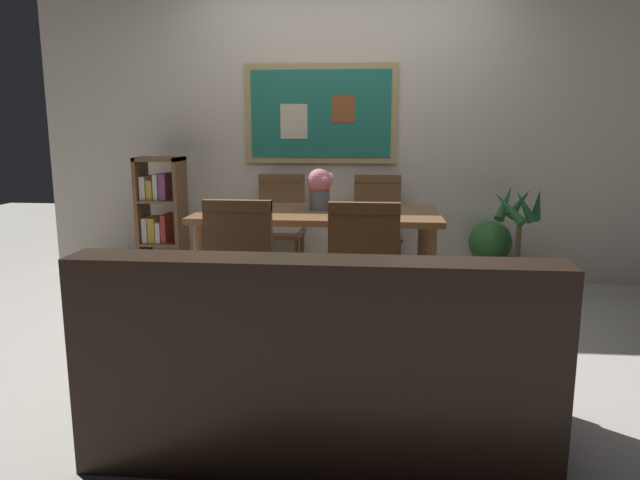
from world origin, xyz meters
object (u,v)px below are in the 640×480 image
object	(u,v)px
dining_table	(318,224)
dining_chair_far_left	(280,220)
dining_chair_near_right	(364,267)
dining_chair_far_right	(377,222)
dining_chair_near_left	(243,263)
potted_ivy	(490,249)
bookshelf	(161,228)
potted_palm	(517,251)
leather_couch	(319,370)
flower_vase	(320,187)

from	to	relation	value
dining_table	dining_chair_far_left	xyz separation A→B (m)	(-0.40, 0.79, -0.10)
dining_chair_near_right	dining_chair_far_right	world-z (taller)	same
dining_chair_near_right	dining_chair_near_left	size ratio (longest dim) A/B	1.00
dining_chair_near_right	potted_ivy	xyz separation A→B (m)	(0.99, 1.65, -0.22)
bookshelf	potted_ivy	xyz separation A→B (m)	(2.69, 0.18, -0.16)
dining_chair_near_left	potted_ivy	distance (m)	2.34
bookshelf	potted_palm	world-z (taller)	bookshelf
potted_ivy	potted_palm	xyz separation A→B (m)	(0.16, -0.26, 0.04)
dining_chair_far_right	leather_couch	xyz separation A→B (m)	(-0.22, -2.45, -0.23)
leather_couch	dining_chair_near_left	bearing A→B (deg)	119.73
dining_chair_far_right	leather_couch	bearing A→B (deg)	-95.24
dining_chair_far_right	dining_chair_near_left	bearing A→B (deg)	-116.38
bookshelf	potted_palm	distance (m)	2.85
dining_chair_far_right	potted_palm	distance (m)	1.10
dining_chair_near_right	flower_vase	xyz separation A→B (m)	(-0.33, 0.84, 0.35)
dining_chair_far_left	dining_chair_far_right	bearing A→B (deg)	-1.14
flower_vase	leather_couch	bearing A→B (deg)	-84.38
dining_chair_far_left	potted_ivy	world-z (taller)	dining_chair_far_left
leather_couch	potted_ivy	xyz separation A→B (m)	(1.15, 2.55, 0.01)
dining_table	dining_chair_near_right	xyz separation A→B (m)	(0.33, -0.78, -0.10)
dining_chair_near_right	dining_chair_far_left	xyz separation A→B (m)	(-0.73, 1.57, 0.00)
dining_table	dining_chair_far_left	world-z (taller)	dining_chair_far_left
dining_chair_far_right	bookshelf	world-z (taller)	bookshelf
leather_couch	potted_ivy	world-z (taller)	leather_couch
potted_palm	dining_chair_far_right	bearing A→B (deg)	171.27
potted_ivy	flower_vase	bearing A→B (deg)	-148.53
potted_palm	potted_ivy	bearing A→B (deg)	120.86
dining_chair_far_right	dining_table	bearing A→B (deg)	-117.36
flower_vase	dining_table	bearing A→B (deg)	-92.52
bookshelf	flower_vase	bearing A→B (deg)	-24.37
dining_table	dining_chair_far_left	size ratio (longest dim) A/B	1.79
dining_chair_far_right	dining_chair_far_left	world-z (taller)	same
dining_chair_far_right	leather_couch	distance (m)	2.47
dining_chair_near_right	leather_couch	xyz separation A→B (m)	(-0.16, -0.90, -0.23)
dining_chair_near_left	flower_vase	size ratio (longest dim) A/B	3.19
dining_table	dining_chair_far_right	world-z (taller)	dining_chair_far_right
dining_chair_near_right	dining_chair_far_left	bearing A→B (deg)	114.99
dining_chair_far_left	potted_ivy	xyz separation A→B (m)	(1.72, 0.08, -0.22)
dining_chair_far_left	potted_palm	xyz separation A→B (m)	(1.87, -0.18, -0.18)
dining_table	dining_chair_far_right	bearing A→B (deg)	62.64
dining_table	dining_chair_near_left	distance (m)	0.84
dining_table	potted_ivy	distance (m)	1.61
potted_palm	dining_chair_near_left	bearing A→B (deg)	-143.48
dining_chair_near_left	dining_chair_far_left	size ratio (longest dim) A/B	1.00
potted_ivy	dining_chair_near_right	bearing A→B (deg)	-120.92
dining_table	bookshelf	xyz separation A→B (m)	(-1.37, 0.68, -0.16)
dining_table	flower_vase	size ratio (longest dim) A/B	5.72
dining_chair_near_left	flower_vase	xyz separation A→B (m)	(0.36, 0.81, 0.35)
dining_table	flower_vase	xyz separation A→B (m)	(0.00, 0.06, 0.25)
dining_chair_near_right	flower_vase	size ratio (longest dim) A/B	3.19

